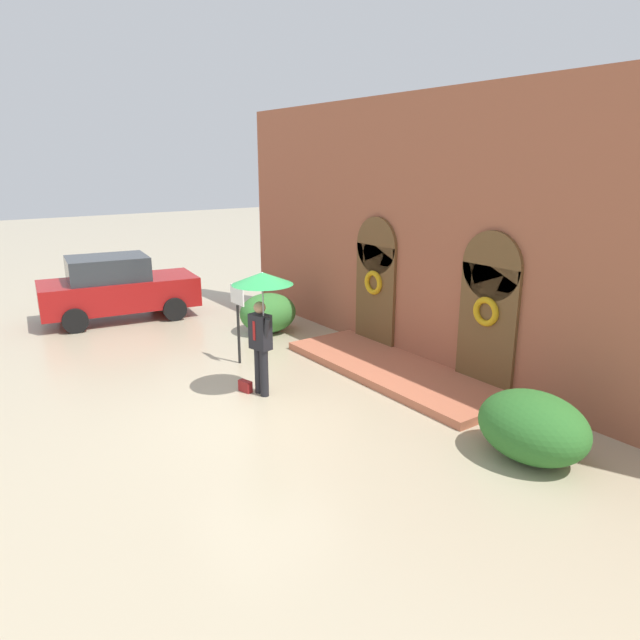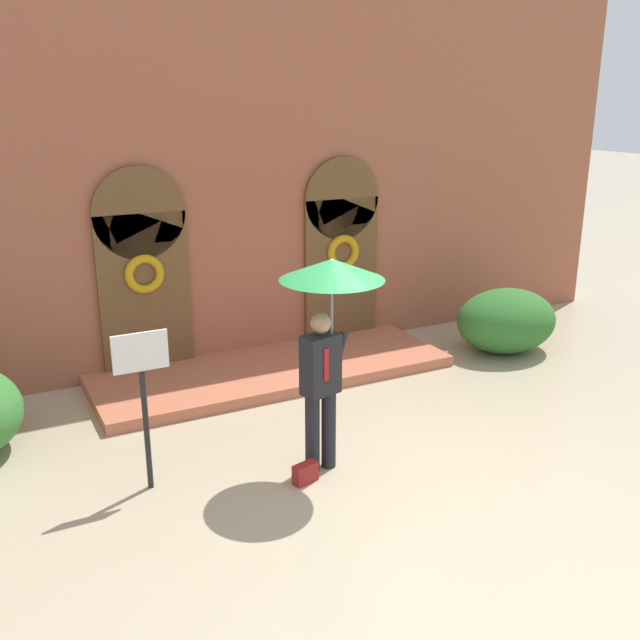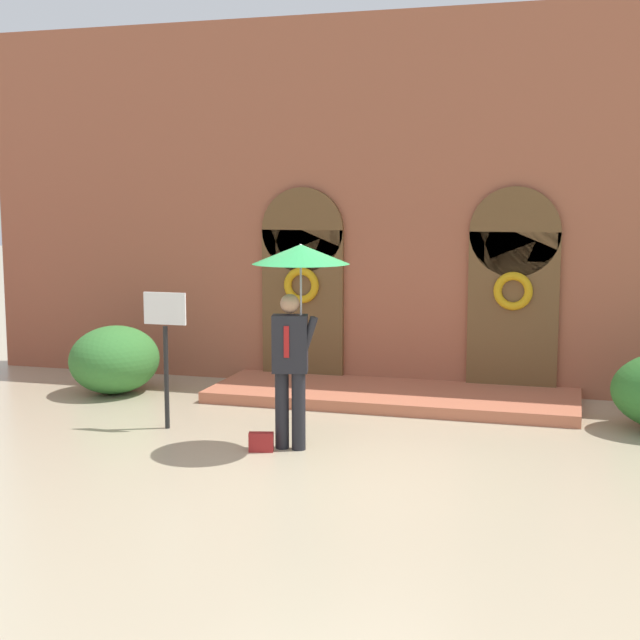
# 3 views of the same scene
# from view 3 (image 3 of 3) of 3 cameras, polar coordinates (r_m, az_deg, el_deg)

# --- Properties ---
(ground_plane) EXTENTS (80.00, 80.00, 0.00)m
(ground_plane) POSITION_cam_3_polar(r_m,az_deg,el_deg) (9.94, 1.06, -8.97)
(ground_plane) COLOR tan
(building_facade) EXTENTS (14.00, 2.30, 5.60)m
(building_facade) POSITION_cam_3_polar(r_m,az_deg,el_deg) (13.58, 5.68, 6.91)
(building_facade) COLOR #9E563D
(building_facade) RESTS_ON ground
(person_with_umbrella) EXTENTS (1.10, 1.10, 2.36)m
(person_with_umbrella) POSITION_cam_3_polar(r_m,az_deg,el_deg) (10.01, -1.42, 2.31)
(person_with_umbrella) COLOR black
(person_with_umbrella) RESTS_ON ground
(handbag) EXTENTS (0.30, 0.19, 0.22)m
(handbag) POSITION_cam_3_polar(r_m,az_deg,el_deg) (10.27, -3.79, -7.80)
(handbag) COLOR maroon
(handbag) RESTS_ON ground
(sign_post) EXTENTS (0.56, 0.06, 1.72)m
(sign_post) POSITION_cam_3_polar(r_m,az_deg,el_deg) (11.23, -9.87, -1.08)
(sign_post) COLOR black
(sign_post) RESTS_ON ground
(shrub_left) EXTENTS (1.28, 1.48, 1.00)m
(shrub_left) POSITION_cam_3_polar(r_m,az_deg,el_deg) (13.59, -13.01, -2.48)
(shrub_left) COLOR #387A33
(shrub_left) RESTS_ON ground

